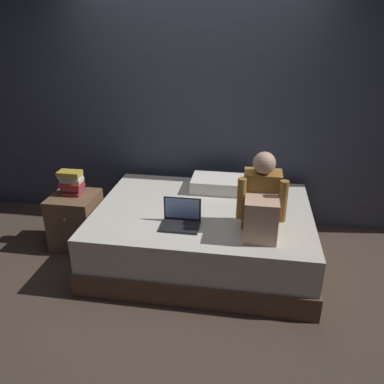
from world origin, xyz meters
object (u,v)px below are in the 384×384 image
nightstand (76,220)px  book_stack (71,182)px  bed (203,234)px  person_sitting (261,203)px  laptop (181,219)px  pillow (220,184)px

nightstand → book_stack: 0.40m
bed → person_sitting: bearing=-32.2°
nightstand → book_stack: size_ratio=2.27×
laptop → pillow: size_ratio=0.57×
person_sitting → pillow: 0.89m
nightstand → pillow: bearing=15.7°
nightstand → laptop: 1.26m
laptop → book_stack: 1.25m
bed → laptop: (-0.15, -0.33, 0.33)m
bed → pillow: size_ratio=3.57×
pillow → bed: bearing=-103.4°
person_sitting → laptop: bearing=-179.0°
person_sitting → book_stack: (-1.82, 0.41, -0.11)m
bed → book_stack: size_ratio=8.31×
book_stack → person_sitting: bearing=-12.8°
bed → book_stack: 1.38m
laptop → person_sitting: bearing=1.0°
book_stack → nightstand: bearing=-68.6°
bed → nightstand: size_ratio=3.66×
laptop → bed: bearing=66.2°
pillow → nightstand: bearing=-164.3°
bed → pillow: pillow is taller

